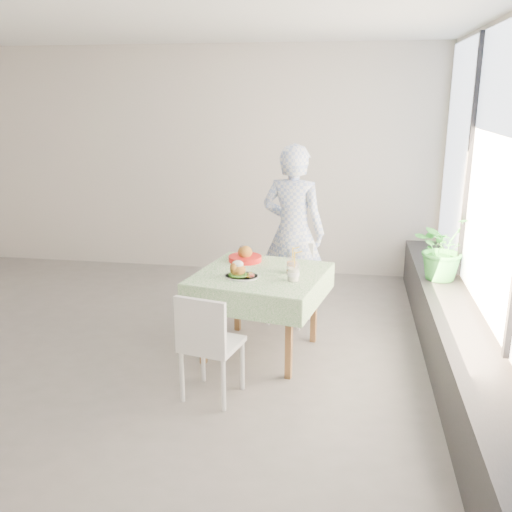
% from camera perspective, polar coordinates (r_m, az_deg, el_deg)
% --- Properties ---
extents(floor, '(6.00, 6.00, 0.00)m').
position_cam_1_polar(floor, '(5.40, -12.19, -8.78)').
color(floor, '#605D5B').
rests_on(floor, ground).
extents(ceiling, '(6.00, 6.00, 0.00)m').
position_cam_1_polar(ceiling, '(4.95, -14.23, 22.19)').
color(ceiling, white).
rests_on(ceiling, ground).
extents(wall_back, '(6.00, 0.02, 2.80)m').
position_cam_1_polar(wall_back, '(7.33, -5.70, 9.44)').
color(wall_back, beige).
rests_on(wall_back, ground).
extents(wall_right, '(0.02, 5.00, 2.80)m').
position_cam_1_polar(wall_right, '(4.74, 22.84, 4.69)').
color(wall_right, beige).
rests_on(wall_right, ground).
extents(window_pane, '(0.01, 4.80, 2.18)m').
position_cam_1_polar(window_pane, '(4.70, 22.81, 7.70)').
color(window_pane, '#D1E0F9').
rests_on(window_pane, ground).
extents(window_ledge, '(0.40, 4.80, 0.50)m').
position_cam_1_polar(window_ledge, '(5.03, 19.19, -8.10)').
color(window_ledge, black).
rests_on(window_ledge, ground).
extents(cafe_table, '(1.22, 1.22, 0.74)m').
position_cam_1_polar(cafe_table, '(4.99, 0.47, -4.75)').
color(cafe_table, brown).
rests_on(cafe_table, ground).
extents(chair_far, '(0.46, 0.46, 0.80)m').
position_cam_1_polar(chair_far, '(5.74, 3.38, -4.23)').
color(chair_far, white).
rests_on(chair_far, ground).
extents(chair_near, '(0.48, 0.48, 0.84)m').
position_cam_1_polar(chair_near, '(4.37, -4.45, -10.81)').
color(chair_near, white).
rests_on(chair_near, ground).
extents(diner, '(0.72, 0.56, 1.76)m').
position_cam_1_polar(diner, '(5.74, 3.74, 2.40)').
color(diner, '#859DD5').
rests_on(diner, ground).
extents(main_dish, '(0.29, 0.29, 0.15)m').
position_cam_1_polar(main_dish, '(4.76, -1.64, -1.60)').
color(main_dish, white).
rests_on(main_dish, cafe_table).
extents(juice_cup_orange, '(0.10, 0.10, 0.27)m').
position_cam_1_polar(juice_cup_orange, '(4.87, 3.60, -1.01)').
color(juice_cup_orange, white).
rests_on(juice_cup_orange, cafe_table).
extents(juice_cup_lemonade, '(0.10, 0.10, 0.29)m').
position_cam_1_polar(juice_cup_lemonade, '(4.68, 3.77, -1.68)').
color(juice_cup_lemonade, white).
rests_on(juice_cup_lemonade, cafe_table).
extents(second_dish, '(0.30, 0.30, 0.14)m').
position_cam_1_polar(second_dish, '(5.22, -1.10, -0.06)').
color(second_dish, red).
rests_on(second_dish, cafe_table).
extents(potted_plant, '(0.75, 0.75, 0.63)m').
position_cam_1_polar(potted_plant, '(5.70, 18.19, 0.83)').
color(potted_plant, '#297C30').
rests_on(potted_plant, window_ledge).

